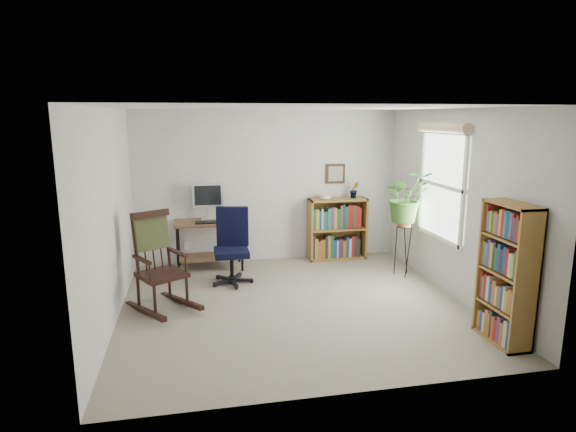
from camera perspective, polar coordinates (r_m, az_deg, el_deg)
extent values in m
cube|color=gray|center=(6.10, 0.75, -10.47)|extent=(4.20, 4.00, 0.00)
cube|color=silver|center=(5.64, 0.82, 12.71)|extent=(4.20, 4.00, 0.00)
cube|color=silver|center=(7.69, -2.34, 3.50)|extent=(4.20, 0.00, 2.40)
cube|color=silver|center=(3.87, 7.00, -4.99)|extent=(4.20, 0.00, 2.40)
cube|color=silver|center=(5.70, -20.34, -0.18)|extent=(0.00, 4.00, 2.40)
cube|color=silver|center=(6.51, 19.17, 1.33)|extent=(0.00, 4.00, 2.40)
cube|color=black|center=(7.27, -9.33, -0.73)|extent=(0.40, 0.15, 0.02)
imported|color=#326222|center=(7.03, 13.93, 5.12)|extent=(1.69, 1.88, 1.46)
imported|color=#326222|center=(7.88, 7.86, 2.52)|extent=(0.13, 0.24, 0.11)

